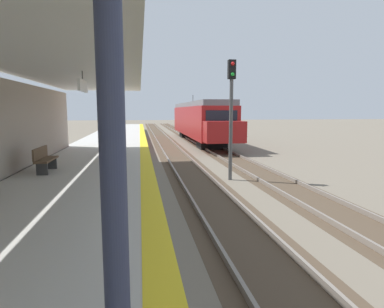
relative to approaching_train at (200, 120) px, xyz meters
name	(u,v)px	position (x,y,z in m)	size (l,w,h in m)	color
station_platform	(90,176)	(-7.80, -17.91, -1.73)	(5.00, 80.00, 0.91)	#B7B5AD
track_pair_nearest_platform	(185,166)	(-3.40, -13.91, -2.13)	(2.34, 120.00, 0.16)	#4C3D2D
track_pair_middle	(244,164)	(0.00, -13.91, -2.13)	(2.34, 120.00, 0.16)	#4C3D2D
approaching_train	(200,120)	(0.00, 0.00, 0.00)	(2.93, 19.60, 4.76)	maroon
rail_signal_post	(231,107)	(-1.87, -17.53, 1.02)	(0.32, 0.34, 5.20)	#4C4C4C
platform_bench	(44,159)	(-9.15, -19.22, -0.80)	(0.45, 1.60, 0.88)	brown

